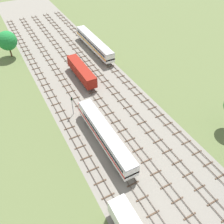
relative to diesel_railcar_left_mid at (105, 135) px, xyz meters
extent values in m
plane|color=#5B6B3D|center=(4.85, 11.05, -2.60)|extent=(480.00, 480.00, 0.00)
cube|color=gray|center=(4.85, 11.05, -2.59)|extent=(23.41, 176.00, 0.01)
cube|color=#47382D|center=(-5.57, 12.05, -2.38)|extent=(0.07, 126.00, 0.15)
cube|color=#47382D|center=(-4.14, 12.05, -2.38)|extent=(0.07, 126.00, 0.15)
cube|color=brown|center=(-4.85, -13.45, -2.53)|extent=(2.40, 0.22, 0.14)
cube|color=brown|center=(-4.85, -10.45, -2.53)|extent=(2.40, 0.22, 0.14)
cube|color=brown|center=(-4.85, -7.45, -2.53)|extent=(2.40, 0.22, 0.14)
cube|color=brown|center=(-4.85, -4.45, -2.53)|extent=(2.40, 0.22, 0.14)
cube|color=brown|center=(-4.85, -1.45, -2.53)|extent=(2.40, 0.22, 0.14)
cube|color=brown|center=(-4.85, 1.55, -2.53)|extent=(2.40, 0.22, 0.14)
cube|color=brown|center=(-4.85, 4.55, -2.53)|extent=(2.40, 0.22, 0.14)
cube|color=brown|center=(-4.85, 7.55, -2.53)|extent=(2.40, 0.22, 0.14)
cube|color=brown|center=(-4.85, 10.55, -2.53)|extent=(2.40, 0.22, 0.14)
cube|color=brown|center=(-4.85, 13.55, -2.53)|extent=(2.40, 0.22, 0.14)
cube|color=brown|center=(-4.85, 16.55, -2.53)|extent=(2.40, 0.22, 0.14)
cube|color=brown|center=(-4.85, 19.55, -2.53)|extent=(2.40, 0.22, 0.14)
cube|color=brown|center=(-4.85, 22.55, -2.53)|extent=(2.40, 0.22, 0.14)
cube|color=brown|center=(-4.85, 25.55, -2.53)|extent=(2.40, 0.22, 0.14)
cube|color=brown|center=(-4.85, 28.55, -2.53)|extent=(2.40, 0.22, 0.14)
cube|color=brown|center=(-4.85, 31.55, -2.53)|extent=(2.40, 0.22, 0.14)
cube|color=brown|center=(-4.85, 34.55, -2.53)|extent=(2.40, 0.22, 0.14)
cube|color=brown|center=(-4.85, 37.55, -2.53)|extent=(2.40, 0.22, 0.14)
cube|color=brown|center=(-4.85, 40.55, -2.53)|extent=(2.40, 0.22, 0.14)
cube|color=brown|center=(-4.85, 43.55, -2.53)|extent=(2.40, 0.22, 0.14)
cube|color=brown|center=(-4.85, 46.55, -2.53)|extent=(2.40, 0.22, 0.14)
cube|color=brown|center=(-4.85, 49.55, -2.53)|extent=(2.40, 0.22, 0.14)
cube|color=brown|center=(-4.85, 52.55, -2.53)|extent=(2.40, 0.22, 0.14)
cube|color=brown|center=(-4.85, 55.55, -2.53)|extent=(2.40, 0.22, 0.14)
cube|color=brown|center=(-4.85, 58.55, -2.53)|extent=(2.40, 0.22, 0.14)
cube|color=brown|center=(-4.85, 61.55, -2.53)|extent=(2.40, 0.22, 0.14)
cube|color=brown|center=(-4.85, 64.55, -2.53)|extent=(2.40, 0.22, 0.14)
cube|color=brown|center=(-4.85, 67.55, -2.53)|extent=(2.40, 0.22, 0.14)
cube|color=brown|center=(-4.85, 70.55, -2.53)|extent=(2.40, 0.22, 0.14)
cube|color=brown|center=(-4.85, 73.55, -2.53)|extent=(2.40, 0.22, 0.14)
cube|color=#47382D|center=(-0.72, 12.05, -2.38)|extent=(0.07, 126.00, 0.15)
cube|color=#47382D|center=(0.72, 12.05, -2.38)|extent=(0.07, 126.00, 0.15)
cube|color=brown|center=(0.00, -16.45, -2.53)|extent=(2.40, 0.22, 0.14)
cube|color=brown|center=(0.00, -13.45, -2.53)|extent=(2.40, 0.22, 0.14)
cube|color=brown|center=(0.00, -10.45, -2.53)|extent=(2.40, 0.22, 0.14)
cube|color=brown|center=(0.00, -7.45, -2.53)|extent=(2.40, 0.22, 0.14)
cube|color=brown|center=(0.00, -4.45, -2.53)|extent=(2.40, 0.22, 0.14)
cube|color=brown|center=(0.00, -1.45, -2.53)|extent=(2.40, 0.22, 0.14)
cube|color=brown|center=(0.00, 1.55, -2.53)|extent=(2.40, 0.22, 0.14)
cube|color=brown|center=(0.00, 4.55, -2.53)|extent=(2.40, 0.22, 0.14)
cube|color=brown|center=(0.00, 7.55, -2.53)|extent=(2.40, 0.22, 0.14)
cube|color=brown|center=(0.00, 10.55, -2.53)|extent=(2.40, 0.22, 0.14)
cube|color=brown|center=(0.00, 13.55, -2.53)|extent=(2.40, 0.22, 0.14)
cube|color=brown|center=(0.00, 16.55, -2.53)|extent=(2.40, 0.22, 0.14)
cube|color=brown|center=(0.00, 19.55, -2.53)|extent=(2.40, 0.22, 0.14)
cube|color=brown|center=(0.00, 22.55, -2.53)|extent=(2.40, 0.22, 0.14)
cube|color=brown|center=(0.00, 25.55, -2.53)|extent=(2.40, 0.22, 0.14)
cube|color=brown|center=(0.00, 28.55, -2.53)|extent=(2.40, 0.22, 0.14)
cube|color=brown|center=(0.00, 31.55, -2.53)|extent=(2.40, 0.22, 0.14)
cube|color=brown|center=(0.00, 34.55, -2.53)|extent=(2.40, 0.22, 0.14)
cube|color=brown|center=(0.00, 37.55, -2.53)|extent=(2.40, 0.22, 0.14)
cube|color=brown|center=(0.00, 40.55, -2.53)|extent=(2.40, 0.22, 0.14)
cube|color=brown|center=(0.00, 43.55, -2.53)|extent=(2.40, 0.22, 0.14)
cube|color=brown|center=(0.00, 46.55, -2.53)|extent=(2.40, 0.22, 0.14)
cube|color=brown|center=(0.00, 49.55, -2.53)|extent=(2.40, 0.22, 0.14)
cube|color=brown|center=(0.00, 52.55, -2.53)|extent=(2.40, 0.22, 0.14)
cube|color=brown|center=(0.00, 55.55, -2.53)|extent=(2.40, 0.22, 0.14)
cube|color=brown|center=(0.00, 58.55, -2.53)|extent=(2.40, 0.22, 0.14)
cube|color=brown|center=(0.00, 61.55, -2.53)|extent=(2.40, 0.22, 0.14)
cube|color=brown|center=(0.00, 64.55, -2.53)|extent=(2.40, 0.22, 0.14)
cube|color=brown|center=(0.00, 67.55, -2.53)|extent=(2.40, 0.22, 0.14)
cube|color=brown|center=(0.00, 70.55, -2.53)|extent=(2.40, 0.22, 0.14)
cube|color=brown|center=(0.00, 73.55, -2.53)|extent=(2.40, 0.22, 0.14)
cube|color=#47382D|center=(4.14, 12.05, -2.38)|extent=(0.07, 126.00, 0.15)
cube|color=#47382D|center=(5.57, 12.05, -2.38)|extent=(0.07, 126.00, 0.15)
cube|color=brown|center=(4.85, -19.45, -2.53)|extent=(2.40, 0.22, 0.14)
cube|color=brown|center=(4.85, -16.45, -2.53)|extent=(2.40, 0.22, 0.14)
cube|color=brown|center=(4.85, -13.45, -2.53)|extent=(2.40, 0.22, 0.14)
cube|color=brown|center=(4.85, -10.45, -2.53)|extent=(2.40, 0.22, 0.14)
cube|color=brown|center=(4.85, -7.45, -2.53)|extent=(2.40, 0.22, 0.14)
cube|color=brown|center=(4.85, -4.45, -2.53)|extent=(2.40, 0.22, 0.14)
cube|color=brown|center=(4.85, -1.45, -2.53)|extent=(2.40, 0.22, 0.14)
cube|color=brown|center=(4.85, 1.55, -2.53)|extent=(2.40, 0.22, 0.14)
cube|color=brown|center=(4.85, 4.55, -2.53)|extent=(2.40, 0.22, 0.14)
cube|color=brown|center=(4.85, 7.55, -2.53)|extent=(2.40, 0.22, 0.14)
cube|color=brown|center=(4.85, 10.55, -2.53)|extent=(2.40, 0.22, 0.14)
cube|color=brown|center=(4.85, 13.55, -2.53)|extent=(2.40, 0.22, 0.14)
cube|color=brown|center=(4.85, 16.55, -2.53)|extent=(2.40, 0.22, 0.14)
cube|color=brown|center=(4.85, 19.55, -2.53)|extent=(2.40, 0.22, 0.14)
cube|color=brown|center=(4.85, 22.55, -2.53)|extent=(2.40, 0.22, 0.14)
cube|color=brown|center=(4.85, 25.55, -2.53)|extent=(2.40, 0.22, 0.14)
cube|color=brown|center=(4.85, 28.55, -2.53)|extent=(2.40, 0.22, 0.14)
cube|color=brown|center=(4.85, 31.55, -2.53)|extent=(2.40, 0.22, 0.14)
cube|color=brown|center=(4.85, 34.55, -2.53)|extent=(2.40, 0.22, 0.14)
cube|color=brown|center=(4.85, 37.55, -2.53)|extent=(2.40, 0.22, 0.14)
cube|color=brown|center=(4.85, 40.55, -2.53)|extent=(2.40, 0.22, 0.14)
cube|color=brown|center=(4.85, 43.55, -2.53)|extent=(2.40, 0.22, 0.14)
cube|color=brown|center=(4.85, 46.55, -2.53)|extent=(2.40, 0.22, 0.14)
cube|color=brown|center=(4.85, 49.55, -2.53)|extent=(2.40, 0.22, 0.14)
cube|color=brown|center=(4.85, 52.55, -2.53)|extent=(2.40, 0.22, 0.14)
cube|color=brown|center=(4.85, 55.55, -2.53)|extent=(2.40, 0.22, 0.14)
cube|color=brown|center=(4.85, 58.55, -2.53)|extent=(2.40, 0.22, 0.14)
cube|color=brown|center=(4.85, 61.55, -2.53)|extent=(2.40, 0.22, 0.14)
cube|color=brown|center=(4.85, 64.55, -2.53)|extent=(2.40, 0.22, 0.14)
cube|color=brown|center=(4.85, 67.55, -2.53)|extent=(2.40, 0.22, 0.14)
cube|color=brown|center=(4.85, 70.55, -2.53)|extent=(2.40, 0.22, 0.14)
cube|color=brown|center=(4.85, 73.55, -2.53)|extent=(2.40, 0.22, 0.14)
cube|color=#47382D|center=(8.99, 12.05, -2.38)|extent=(0.07, 126.00, 0.15)
cube|color=#47382D|center=(10.42, 12.05, -2.38)|extent=(0.07, 126.00, 0.15)
cube|color=brown|center=(9.71, -19.45, -2.53)|extent=(2.40, 0.22, 0.14)
cube|color=brown|center=(9.71, -16.45, -2.53)|extent=(2.40, 0.22, 0.14)
cube|color=brown|center=(9.71, -13.45, -2.53)|extent=(2.40, 0.22, 0.14)
cube|color=brown|center=(9.71, -10.45, -2.53)|extent=(2.40, 0.22, 0.14)
cube|color=brown|center=(9.71, -7.45, -2.53)|extent=(2.40, 0.22, 0.14)
cube|color=brown|center=(9.71, -4.45, -2.53)|extent=(2.40, 0.22, 0.14)
cube|color=brown|center=(9.71, -1.45, -2.53)|extent=(2.40, 0.22, 0.14)
cube|color=brown|center=(9.71, 1.55, -2.53)|extent=(2.40, 0.22, 0.14)
cube|color=brown|center=(9.71, 4.55, -2.53)|extent=(2.40, 0.22, 0.14)
cube|color=brown|center=(9.71, 7.55, -2.53)|extent=(2.40, 0.22, 0.14)
cube|color=brown|center=(9.71, 10.55, -2.53)|extent=(2.40, 0.22, 0.14)
cube|color=brown|center=(9.71, 13.55, -2.53)|extent=(2.40, 0.22, 0.14)
cube|color=brown|center=(9.71, 16.55, -2.53)|extent=(2.40, 0.22, 0.14)
cube|color=brown|center=(9.71, 19.55, -2.53)|extent=(2.40, 0.22, 0.14)
cube|color=brown|center=(9.71, 22.55, -2.53)|extent=(2.40, 0.22, 0.14)
cube|color=brown|center=(9.71, 25.55, -2.53)|extent=(2.40, 0.22, 0.14)
cube|color=brown|center=(9.71, 28.55, -2.53)|extent=(2.40, 0.22, 0.14)
cube|color=brown|center=(9.71, 31.55, -2.53)|extent=(2.40, 0.22, 0.14)
cube|color=brown|center=(9.71, 34.55, -2.53)|extent=(2.40, 0.22, 0.14)
cube|color=brown|center=(9.71, 37.55, -2.53)|extent=(2.40, 0.22, 0.14)
cube|color=brown|center=(9.71, 40.55, -2.53)|extent=(2.40, 0.22, 0.14)
cube|color=brown|center=(9.71, 43.55, -2.53)|extent=(2.40, 0.22, 0.14)
cube|color=brown|center=(9.71, 46.55, -2.53)|extent=(2.40, 0.22, 0.14)
cube|color=brown|center=(9.71, 49.55, -2.53)|extent=(2.40, 0.22, 0.14)
cube|color=brown|center=(9.71, 52.55, -2.53)|extent=(2.40, 0.22, 0.14)
cube|color=brown|center=(9.71, 55.55, -2.53)|extent=(2.40, 0.22, 0.14)
cube|color=brown|center=(9.71, 58.55, -2.53)|extent=(2.40, 0.22, 0.14)
cube|color=brown|center=(9.71, 61.55, -2.53)|extent=(2.40, 0.22, 0.14)
cube|color=brown|center=(9.71, 64.55, -2.53)|extent=(2.40, 0.22, 0.14)
cube|color=brown|center=(9.71, 67.55, -2.53)|extent=(2.40, 0.22, 0.14)
cube|color=brown|center=(9.71, 70.55, -2.53)|extent=(2.40, 0.22, 0.14)
cube|color=brown|center=(9.71, 73.55, -2.53)|extent=(2.40, 0.22, 0.14)
cube|color=#47382D|center=(13.84, 12.05, -2.38)|extent=(0.07, 126.00, 0.15)
cube|color=#47382D|center=(15.28, 12.05, -2.38)|extent=(0.07, 126.00, 0.15)
cube|color=brown|center=(14.56, -16.45, -2.53)|extent=(2.40, 0.22, 0.14)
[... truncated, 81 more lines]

